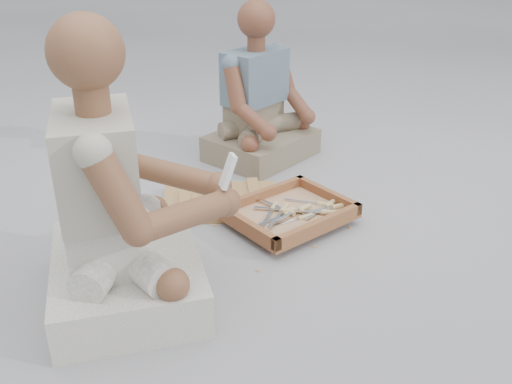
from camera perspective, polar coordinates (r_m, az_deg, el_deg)
name	(u,v)px	position (r m, az deg, el deg)	size (l,w,h in m)	color
ground	(300,284)	(2.14, 4.43, -9.14)	(60.00, 60.00, 0.00)	#A4A3A9
carved_panel	(221,202)	(2.67, -3.50, -0.97)	(0.54, 0.36, 0.04)	#99603B
tool_tray	(289,213)	(2.49, 3.34, -2.11)	(0.58, 0.50, 0.06)	brown
chisel_0	(284,210)	(2.48, 2.86, -1.76)	(0.10, 0.21, 0.02)	silver
chisel_1	(301,209)	(2.48, 4.51, -1.73)	(0.22, 0.08, 0.02)	silver
chisel_2	(273,209)	(2.50, 1.68, -1.69)	(0.16, 0.18, 0.02)	silver
chisel_3	(286,214)	(2.46, 3.07, -2.22)	(0.22, 0.07, 0.02)	silver
chisel_4	(291,210)	(2.49, 3.50, -1.79)	(0.19, 0.14, 0.02)	silver
chisel_5	(327,205)	(2.55, 7.13, -1.34)	(0.21, 0.11, 0.02)	silver
chisel_6	(301,218)	(2.44, 4.52, -2.62)	(0.22, 0.03, 0.02)	silver
chisel_7	(282,211)	(2.47, 2.65, -1.86)	(0.18, 0.16, 0.02)	silver
chisel_8	(320,204)	(2.57, 6.47, -1.18)	(0.18, 0.16, 0.02)	silver
chisel_9	(335,207)	(2.54, 7.89, -1.48)	(0.22, 0.03, 0.02)	silver
chisel_10	(324,212)	(2.48, 6.83, -1.99)	(0.20, 0.12, 0.02)	silver
wood_chip_0	(261,198)	(2.74, 0.48, -0.61)	(0.02, 0.01, 0.00)	tan
wood_chip_1	(229,222)	(2.53, -2.75, -3.04)	(0.02, 0.01, 0.00)	tan
wood_chip_2	(262,238)	(2.41, 0.65, -4.61)	(0.02, 0.01, 0.00)	tan
wood_chip_3	(237,211)	(2.62, -1.92, -1.93)	(0.02, 0.01, 0.00)	tan
wood_chip_4	(274,185)	(2.87, 1.80, 0.67)	(0.02, 0.01, 0.00)	tan
wood_chip_5	(350,228)	(2.52, 9.41, -3.56)	(0.02, 0.01, 0.00)	tan
wood_chip_6	(349,218)	(2.59, 9.24, -2.59)	(0.02, 0.01, 0.00)	tan
wood_chip_7	(259,270)	(2.20, 0.26, -7.85)	(0.02, 0.01, 0.00)	tan
wood_chip_8	(316,220)	(2.55, 6.00, -2.84)	(0.02, 0.01, 0.00)	tan
wood_chip_9	(315,247)	(2.36, 5.94, -5.46)	(0.02, 0.01, 0.00)	tan
wood_chip_10	(215,225)	(2.51, -4.15, -3.33)	(0.02, 0.01, 0.00)	tan
craftsman	(119,212)	(1.95, -13.57, -2.00)	(0.70, 0.70, 0.98)	white
companion	(260,108)	(3.13, 0.38, 8.39)	(0.67, 0.62, 0.85)	#80705C
mobile_phone	(228,171)	(1.87, -2.82, 2.09)	(0.06, 0.05, 0.12)	white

